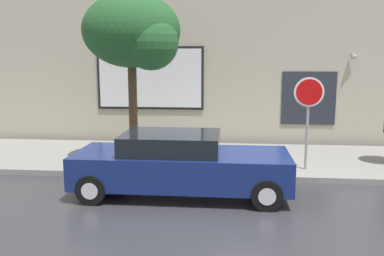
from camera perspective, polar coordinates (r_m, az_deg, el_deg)
ground_plane at (r=9.45m, az=5.34°, el=-9.12°), size 60.00×60.00×0.00m
sidewalk at (r=12.32m, az=5.41°, el=-4.32°), size 20.00×4.00×0.15m
building_facade at (r=14.46m, az=5.55°, el=11.34°), size 20.00×0.67×7.00m
parked_car at (r=9.22m, az=-1.65°, el=-5.01°), size 4.73×1.89×1.40m
fire_hydrant at (r=10.79m, az=1.96°, el=-3.73°), size 0.30×0.44×0.80m
street_tree at (r=11.37m, az=-7.86°, el=12.82°), size 2.66×2.26×4.62m
stop_sign at (r=10.98m, az=15.83°, el=3.09°), size 0.76×0.10×2.41m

